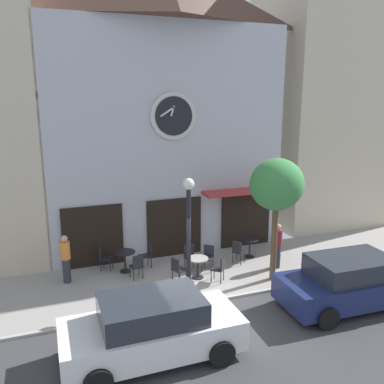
{
  "coord_description": "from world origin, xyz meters",
  "views": [
    {
      "loc": [
        -4.16,
        -10.45,
        6.18
      ],
      "look_at": [
        0.45,
        2.05,
        3.02
      ],
      "focal_mm": 38.06,
      "sensor_mm": 36.0,
      "label": 1
    }
  ],
  "objects_px": {
    "cafe_chair_corner": "(190,255)",
    "pedestrian_orange": "(66,258)",
    "cafe_chair_mid_row": "(104,256)",
    "cafe_table_center": "(125,257)",
    "cafe_chair_facing_street": "(147,253)",
    "cafe_chair_left_end": "(208,256)",
    "parked_car_white": "(152,328)",
    "cafe_chair_right_end": "(178,268)",
    "cafe_chair_outer": "(238,250)",
    "cafe_table_leftmost": "(250,245)",
    "parked_car_navy": "(350,282)",
    "street_lamp": "(189,236)",
    "cafe_chair_under_awning": "(220,267)",
    "cafe_table_rightmost": "(198,264)",
    "pedestrian_maroon": "(277,245)",
    "street_tree": "(277,186)",
    "cafe_chair_near_tree": "(137,265)"
  },
  "relations": [
    {
      "from": "cafe_chair_under_awning",
      "to": "cafe_chair_near_tree",
      "type": "bearing_deg",
      "value": 156.11
    },
    {
      "from": "cafe_chair_facing_street",
      "to": "cafe_chair_outer",
      "type": "height_order",
      "value": "same"
    },
    {
      "from": "pedestrian_orange",
      "to": "cafe_table_center",
      "type": "bearing_deg",
      "value": 4.63
    },
    {
      "from": "street_tree",
      "to": "cafe_table_center",
      "type": "bearing_deg",
      "value": 153.4
    },
    {
      "from": "cafe_chair_mid_row",
      "to": "parked_car_navy",
      "type": "xyz_separation_m",
      "value": [
        6.54,
        -5.15,
        0.23
      ]
    },
    {
      "from": "cafe_table_center",
      "to": "cafe_table_leftmost",
      "type": "relative_size",
      "value": 1.04
    },
    {
      "from": "street_lamp",
      "to": "cafe_table_leftmost",
      "type": "xyz_separation_m",
      "value": [
        3.24,
        1.97,
        -1.41
      ]
    },
    {
      "from": "cafe_table_leftmost",
      "to": "cafe_chair_near_tree",
      "type": "bearing_deg",
      "value": -174.59
    },
    {
      "from": "cafe_chair_under_awning",
      "to": "cafe_chair_left_end",
      "type": "relative_size",
      "value": 1.0
    },
    {
      "from": "cafe_chair_mid_row",
      "to": "cafe_chair_corner",
      "type": "bearing_deg",
      "value": -18.32
    },
    {
      "from": "cafe_chair_under_awning",
      "to": "cafe_chair_outer",
      "type": "relative_size",
      "value": 1.0
    },
    {
      "from": "cafe_chair_corner",
      "to": "cafe_chair_under_awning",
      "type": "bearing_deg",
      "value": -66.8
    },
    {
      "from": "cafe_chair_left_end",
      "to": "parked_car_white",
      "type": "relative_size",
      "value": 0.21
    },
    {
      "from": "cafe_table_center",
      "to": "pedestrian_maroon",
      "type": "bearing_deg",
      "value": -16.25
    },
    {
      "from": "cafe_chair_corner",
      "to": "pedestrian_orange",
      "type": "relative_size",
      "value": 0.54
    },
    {
      "from": "cafe_chair_left_end",
      "to": "street_lamp",
      "type": "bearing_deg",
      "value": -131.19
    },
    {
      "from": "cafe_chair_under_awning",
      "to": "pedestrian_orange",
      "type": "distance_m",
      "value": 5.19
    },
    {
      "from": "cafe_chair_under_awning",
      "to": "parked_car_navy",
      "type": "distance_m",
      "value": 4.12
    },
    {
      "from": "cafe_table_center",
      "to": "cafe_chair_facing_street",
      "type": "relative_size",
      "value": 0.85
    },
    {
      "from": "cafe_chair_right_end",
      "to": "cafe_chair_facing_street",
      "type": "distance_m",
      "value": 1.75
    },
    {
      "from": "cafe_chair_under_awning",
      "to": "cafe_chair_outer",
      "type": "height_order",
      "value": "same"
    },
    {
      "from": "cafe_chair_facing_street",
      "to": "cafe_chair_left_end",
      "type": "bearing_deg",
      "value": -25.65
    },
    {
      "from": "cafe_table_leftmost",
      "to": "parked_car_navy",
      "type": "bearing_deg",
      "value": -76.89
    },
    {
      "from": "street_lamp",
      "to": "cafe_table_leftmost",
      "type": "distance_m",
      "value": 4.05
    },
    {
      "from": "cafe_chair_outer",
      "to": "pedestrian_orange",
      "type": "xyz_separation_m",
      "value": [
        -6.14,
        0.59,
        0.33
      ]
    },
    {
      "from": "cafe_chair_under_awning",
      "to": "cafe_chair_corner",
      "type": "relative_size",
      "value": 1.0
    },
    {
      "from": "cafe_table_rightmost",
      "to": "cafe_chair_outer",
      "type": "relative_size",
      "value": 0.81
    },
    {
      "from": "cafe_table_leftmost",
      "to": "pedestrian_maroon",
      "type": "bearing_deg",
      "value": -68.8
    },
    {
      "from": "cafe_chair_facing_street",
      "to": "pedestrian_maroon",
      "type": "height_order",
      "value": "pedestrian_maroon"
    },
    {
      "from": "cafe_chair_right_end",
      "to": "cafe_chair_outer",
      "type": "relative_size",
      "value": 1.0
    },
    {
      "from": "cafe_table_leftmost",
      "to": "cafe_chair_under_awning",
      "type": "bearing_deg",
      "value": -141.37
    },
    {
      "from": "street_tree",
      "to": "cafe_chair_under_awning",
      "type": "distance_m",
      "value": 3.34
    },
    {
      "from": "street_lamp",
      "to": "cafe_chair_mid_row",
      "type": "xyz_separation_m",
      "value": [
        -2.27,
        2.73,
        -1.38
      ]
    },
    {
      "from": "cafe_table_rightmost",
      "to": "parked_car_navy",
      "type": "xyz_separation_m",
      "value": [
        3.6,
        -3.34,
        0.24
      ]
    },
    {
      "from": "street_lamp",
      "to": "cafe_chair_corner",
      "type": "relative_size",
      "value": 4.18
    },
    {
      "from": "cafe_chair_mid_row",
      "to": "cafe_chair_corner",
      "type": "relative_size",
      "value": 1.0
    },
    {
      "from": "cafe_table_rightmost",
      "to": "cafe_table_leftmost",
      "type": "bearing_deg",
      "value": 22.11
    },
    {
      "from": "cafe_chair_mid_row",
      "to": "cafe_chair_facing_street",
      "type": "height_order",
      "value": "same"
    },
    {
      "from": "cafe_chair_left_end",
      "to": "cafe_chair_facing_street",
      "type": "xyz_separation_m",
      "value": [
        -2.03,
        0.97,
        0.0
      ]
    },
    {
      "from": "cafe_table_rightmost",
      "to": "parked_car_navy",
      "type": "bearing_deg",
      "value": -42.9
    },
    {
      "from": "cafe_table_leftmost",
      "to": "cafe_chair_facing_street",
      "type": "bearing_deg",
      "value": 173.39
    },
    {
      "from": "street_tree",
      "to": "parked_car_navy",
      "type": "bearing_deg",
      "value": -63.28
    },
    {
      "from": "cafe_chair_near_tree",
      "to": "pedestrian_orange",
      "type": "bearing_deg",
      "value": 165.28
    },
    {
      "from": "cafe_table_center",
      "to": "cafe_table_rightmost",
      "type": "xyz_separation_m",
      "value": [
        2.27,
        -1.38,
        -0.03
      ]
    },
    {
      "from": "cafe_chair_outer",
      "to": "parked_car_white",
      "type": "relative_size",
      "value": 0.21
    },
    {
      "from": "street_lamp",
      "to": "parked_car_white",
      "type": "distance_m",
      "value": 3.58
    },
    {
      "from": "cafe_chair_right_end",
      "to": "parked_car_white",
      "type": "xyz_separation_m",
      "value": [
        -1.82,
        -3.59,
        0.23
      ]
    },
    {
      "from": "cafe_chair_mid_row",
      "to": "parked_car_white",
      "type": "relative_size",
      "value": 0.21
    },
    {
      "from": "cafe_chair_right_end",
      "to": "parked_car_navy",
      "type": "xyz_separation_m",
      "value": [
        4.38,
        -3.22,
        0.23
      ]
    },
    {
      "from": "parked_car_navy",
      "to": "cafe_table_rightmost",
      "type": "bearing_deg",
      "value": 137.1
    }
  ]
}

